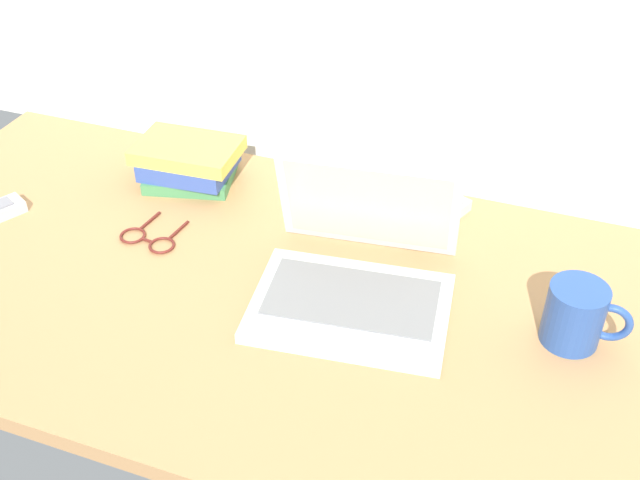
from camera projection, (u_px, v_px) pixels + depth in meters
name	position (u px, v px, depth m)	size (l,w,h in m)	color
desk	(288.00, 298.00, 1.28)	(1.60, 0.76, 0.03)	#A87A4C
laptop	(357.00, 271.00, 1.24)	(0.34, 0.32, 0.21)	silver
coffee_mug	(576.00, 314.00, 1.15)	(0.13, 0.09, 0.10)	#26478C
remote_control_near	(437.00, 219.00, 1.41)	(0.10, 0.17, 0.02)	#B7B7B7
eyeglasses	(148.00, 239.00, 1.37)	(0.12, 0.11, 0.01)	#591E19
book_stack	(189.00, 162.00, 1.51)	(0.20, 0.16, 0.08)	#3F7F4C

